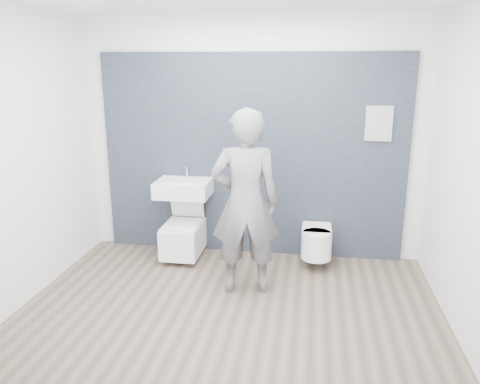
% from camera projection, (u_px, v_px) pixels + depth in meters
% --- Properties ---
extents(ground, '(4.00, 4.00, 0.00)m').
position_uv_depth(ground, '(230.00, 309.00, 4.47)').
color(ground, brown).
rests_on(ground, ground).
extents(room_shell, '(4.00, 4.00, 4.00)m').
position_uv_depth(room_shell, '(229.00, 127.00, 4.01)').
color(room_shell, silver).
rests_on(room_shell, ground).
extents(tile_wall, '(3.60, 0.06, 2.40)m').
position_uv_depth(tile_wall, '(251.00, 251.00, 5.87)').
color(tile_wall, black).
rests_on(tile_wall, ground).
extents(washbasin, '(0.63, 0.47, 0.47)m').
position_uv_depth(washbasin, '(183.00, 188.00, 5.51)').
color(washbasin, white).
rests_on(washbasin, ground).
extents(toilet_square, '(0.43, 0.62, 0.82)m').
position_uv_depth(toilet_square, '(183.00, 237.00, 5.60)').
color(toilet_square, white).
rests_on(toilet_square, ground).
extents(toilet_rounded, '(0.34, 0.58, 0.31)m').
position_uv_depth(toilet_rounded, '(316.00, 242.00, 5.37)').
color(toilet_rounded, white).
rests_on(toilet_rounded, ground).
extents(info_placard, '(0.29, 0.03, 0.39)m').
position_uv_depth(info_placard, '(368.00, 259.00, 5.61)').
color(info_placard, silver).
rests_on(info_placard, ground).
extents(visitor, '(0.76, 0.57, 1.88)m').
position_uv_depth(visitor, '(245.00, 203.00, 4.63)').
color(visitor, slate).
rests_on(visitor, ground).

